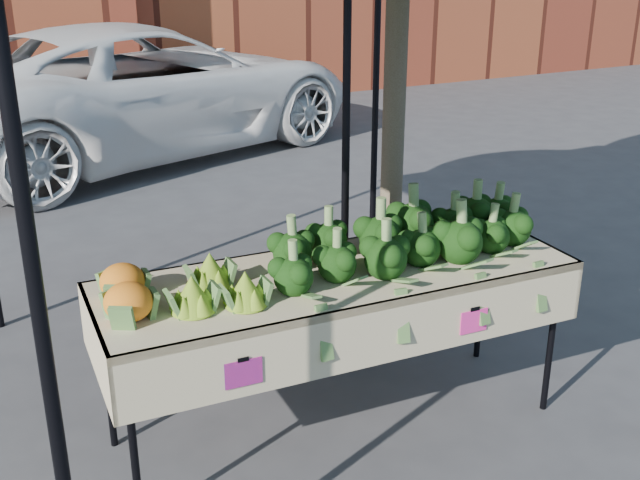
{
  "coord_description": "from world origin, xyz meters",
  "views": [
    {
      "loc": [
        -1.79,
        -3.14,
        2.44
      ],
      "look_at": [
        -0.11,
        0.17,
        1.0
      ],
      "focal_mm": 43.67,
      "sensor_mm": 36.0,
      "label": 1
    }
  ],
  "objects": [
    {
      "name": "street_tree",
      "position": [
        0.66,
        0.72,
        1.94
      ],
      "size": [
        1.97,
        1.97,
        3.88
      ],
      "primitive_type": null,
      "color": "#1E4C14",
      "rests_on": "ground"
    },
    {
      "name": "cauliflower_pair",
      "position": [
        -1.15,
        0.04,
        1.0
      ],
      "size": [
        0.25,
        0.45,
        0.19
      ],
      "primitive_type": "ellipsoid",
      "color": "orange",
      "rests_on": "table"
    },
    {
      "name": "table",
      "position": [
        -0.11,
        -0.03,
        0.45
      ],
      "size": [
        2.43,
        0.91,
        0.9
      ],
      "color": "beige",
      "rests_on": "ground"
    },
    {
      "name": "broccoli_heap",
      "position": [
        0.28,
        -0.0,
        1.04
      ],
      "size": [
        1.62,
        0.59,
        0.28
      ],
      "primitive_type": "ellipsoid",
      "color": "black",
      "rests_on": "table"
    },
    {
      "name": "romanesco_cluster",
      "position": [
        -0.78,
        -0.04,
        1.01
      ],
      "size": [
        0.45,
        0.49,
        0.22
      ],
      "primitive_type": "ellipsoid",
      "color": "#8CBD2C",
      "rests_on": "table"
    },
    {
      "name": "canopy",
      "position": [
        -0.15,
        0.57,
        1.37
      ],
      "size": [
        3.16,
        3.16,
        2.74
      ],
      "primitive_type": null,
      "color": "black",
      "rests_on": "ground"
    },
    {
      "name": "ground",
      "position": [
        0.0,
        0.0,
        0.0
      ],
      "size": [
        90.0,
        90.0,
        0.0
      ],
      "primitive_type": "plane",
      "color": "#37373A"
    }
  ]
}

